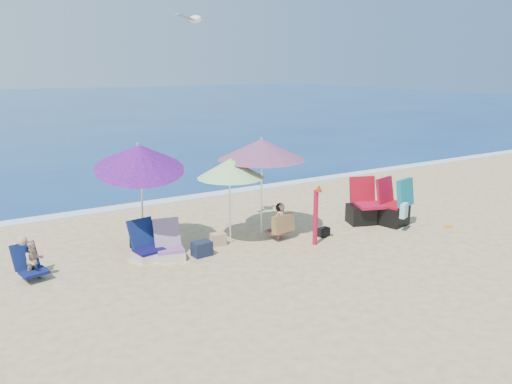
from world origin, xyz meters
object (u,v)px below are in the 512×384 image
umbrella_striped (231,168)px  person_center (281,222)px  chair_rainbow (169,248)px  seagull (195,19)px  umbrella_blue (140,157)px  person_left (32,260)px  chair_navy (148,249)px  umbrella_turquoise (262,149)px  camp_chair_left (362,210)px  camp_chair_right (395,208)px  furled_umbrella (316,212)px

umbrella_striped → person_center: size_ratio=2.31×
umbrella_striped → chair_rainbow: size_ratio=2.47×
umbrella_striped → seagull: (-0.46, 0.54, 2.93)m
umbrella_blue → person_left: (-2.11, -0.25, -1.60)m
umbrella_blue → chair_navy: umbrella_blue is taller
umbrella_turquoise → camp_chair_left: bearing=-11.9°
umbrella_blue → person_center: 3.30m
umbrella_turquoise → camp_chair_left: (2.52, -0.53, -1.60)m
umbrella_blue → chair_rainbow: umbrella_blue is taller
camp_chair_left → person_center: (-2.33, 0.04, 0.06)m
chair_navy → seagull: size_ratio=0.97×
camp_chair_right → umbrella_turquoise: bearing=161.0°
umbrella_striped → chair_rainbow: umbrella_striped is taller
chair_rainbow → umbrella_blue: bearing=120.9°
umbrella_turquoise → person_center: umbrella_turquoise is taller
person_left → seagull: 5.43m
person_center → camp_chair_left: bearing=-0.9°
person_center → chair_navy: bearing=171.7°
umbrella_striped → chair_navy: (-1.82, 0.07, -1.43)m
camp_chair_right → person_center: bearing=169.0°
camp_chair_right → camp_chair_left: bearing=135.9°
umbrella_turquoise → person_center: size_ratio=2.72×
umbrella_blue → person_left: 2.66m
umbrella_turquoise → furled_umbrella: bearing=-61.5°
umbrella_striped → umbrella_turquoise: bearing=10.1°
umbrella_striped → camp_chair_right: umbrella_striped is taller
furled_umbrella → camp_chair_right: (2.43, 0.10, -0.30)m
umbrella_blue → chair_navy: size_ratio=3.20×
umbrella_turquoise → chair_navy: 3.18m
seagull → umbrella_turquoise: bearing=-16.8°
furled_umbrella → chair_navy: 3.50m
person_left → umbrella_striped: bearing=-2.5°
umbrella_striped → camp_chair_right: (3.89, -0.90, -1.21)m
camp_chair_left → seagull: bearing=166.4°
person_left → seagull: seagull is taller
chair_navy → furled_umbrella: bearing=-18.1°
person_left → seagull: bearing=6.3°
umbrella_turquoise → person_center: (0.19, -0.49, -1.53)m
person_left → person_center: bearing=-5.9°
umbrella_striped → umbrella_blue: size_ratio=0.78×
chair_rainbow → camp_chair_left: bearing=-3.2°
camp_chair_left → person_center: 2.33m
umbrella_turquoise → chair_rainbow: size_ratio=2.91×
umbrella_turquoise → umbrella_striped: (-0.84, -0.15, -0.30)m
camp_chair_left → camp_chair_right: bearing=-44.1°
umbrella_turquoise → camp_chair_left: 3.03m
umbrella_striped → camp_chair_left: (3.36, -0.38, -1.29)m
camp_chair_right → chair_navy: bearing=170.3°
umbrella_turquoise → camp_chair_left: umbrella_turquoise is taller
chair_navy → camp_chair_left: (5.18, -0.45, 0.13)m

